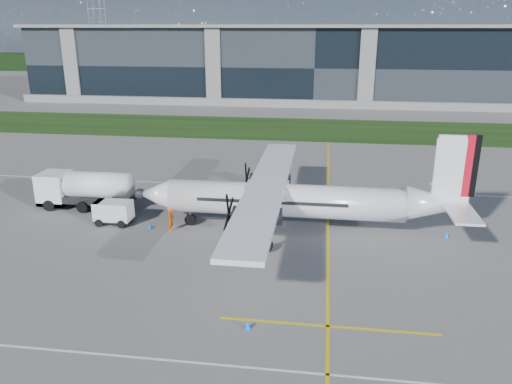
# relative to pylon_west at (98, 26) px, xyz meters

# --- Properties ---
(ground) EXTENTS (400.00, 400.00, 0.00)m
(ground) POSITION_rel_pylon_west_xyz_m (80.00, -110.00, -15.00)
(ground) COLOR slate
(ground) RESTS_ON ground
(grass_strip) EXTENTS (400.00, 18.00, 0.04)m
(grass_strip) POSITION_rel_pylon_west_xyz_m (80.00, -102.00, -14.98)
(grass_strip) COLOR black
(grass_strip) RESTS_ON ground
(terminal_building) EXTENTS (120.00, 20.00, 15.00)m
(terminal_building) POSITION_rel_pylon_west_xyz_m (80.00, -70.00, -7.50)
(terminal_building) COLOR black
(terminal_building) RESTS_ON ground
(tree_line) EXTENTS (400.00, 6.00, 6.00)m
(tree_line) POSITION_rel_pylon_west_xyz_m (80.00, -10.00, -12.00)
(tree_line) COLOR black
(tree_line) RESTS_ON ground
(pylon_west) EXTENTS (9.00, 4.60, 30.00)m
(pylon_west) POSITION_rel_pylon_west_xyz_m (0.00, 0.00, 0.00)
(pylon_west) COLOR gray
(pylon_west) RESTS_ON ground
(yellow_taxiway_centerline) EXTENTS (0.20, 70.00, 0.01)m
(yellow_taxiway_centerline) POSITION_rel_pylon_west_xyz_m (83.00, -140.00, -14.99)
(yellow_taxiway_centerline) COLOR yellow
(yellow_taxiway_centerline) RESTS_ON ground
(turboprop_aircraft) EXTENTS (26.10, 27.06, 8.12)m
(turboprop_aircraft) POSITION_rel_pylon_west_xyz_m (80.53, -142.90, -10.94)
(turboprop_aircraft) COLOR white
(turboprop_aircraft) RESTS_ON ground
(fuel_tanker_truck) EXTENTS (8.87, 2.88, 3.32)m
(fuel_tanker_truck) POSITION_rel_pylon_west_xyz_m (61.00, -140.15, -13.34)
(fuel_tanker_truck) COLOR white
(fuel_tanker_truck) RESTS_ON ground
(baggage_tug) EXTENTS (3.15, 1.89, 1.89)m
(baggage_tug) POSITION_rel_pylon_west_xyz_m (65.51, -143.43, -14.05)
(baggage_tug) COLOR silver
(baggage_tug) RESTS_ON ground
(ground_crew_person) EXTENTS (0.66, 0.90, 2.17)m
(ground_crew_person) POSITION_rel_pylon_west_xyz_m (70.63, -144.25, -13.91)
(ground_crew_person) COLOR #F25907
(ground_crew_person) RESTS_ON ground
(safety_cone_nose_port) EXTENTS (0.36, 0.36, 0.50)m
(safety_cone_nose_port) POSITION_rel_pylon_west_xyz_m (68.77, -144.07, -14.75)
(safety_cone_nose_port) COLOR #0E68F8
(safety_cone_nose_port) RESTS_ON ground
(safety_cone_tail) EXTENTS (0.36, 0.36, 0.50)m
(safety_cone_tail) POSITION_rel_pylon_west_xyz_m (92.03, -142.76, -14.75)
(safety_cone_tail) COLOR #0E68F8
(safety_cone_tail) RESTS_ON ground
(safety_cone_stbdwing) EXTENTS (0.36, 0.36, 0.50)m
(safety_cone_stbdwing) POSITION_rel_pylon_west_xyz_m (78.37, -128.80, -14.75)
(safety_cone_stbdwing) COLOR #0E68F8
(safety_cone_stbdwing) RESTS_ON ground
(safety_cone_portwing) EXTENTS (0.36, 0.36, 0.50)m
(safety_cone_portwing) POSITION_rel_pylon_west_xyz_m (78.72, -156.83, -14.75)
(safety_cone_portwing) COLOR #0E68F8
(safety_cone_portwing) RESTS_ON ground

